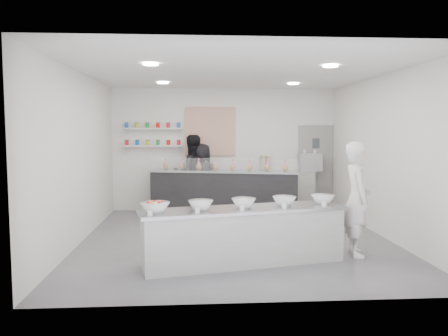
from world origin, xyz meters
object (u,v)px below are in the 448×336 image
at_px(back_bar, 224,193).
at_px(espresso_ledge, 287,190).
at_px(woman_prep, 357,199).
at_px(prep_counter, 244,236).
at_px(espresso_machine, 310,162).
at_px(staff_right, 202,178).
at_px(staff_left, 192,174).

xyz_separation_m(back_bar, espresso_ledge, (1.61, 0.60, -0.04)).
height_order(espresso_ledge, woman_prep, woman_prep).
bearing_deg(back_bar, prep_counter, -75.58).
xyz_separation_m(espresso_ledge, woman_prep, (0.26, -3.96, 0.41)).
height_order(prep_counter, espresso_ledge, espresso_ledge).
relative_size(espresso_machine, staff_right, 0.33).
bearing_deg(staff_right, espresso_machine, -152.75).
bearing_deg(staff_right, back_bar, 164.18).
xyz_separation_m(espresso_machine, staff_right, (-2.67, -0.18, -0.36)).
distance_m(back_bar, espresso_ledge, 1.72).
bearing_deg(espresso_ledge, back_bar, -159.74).
distance_m(espresso_ledge, staff_right, 2.16).
xyz_separation_m(espresso_ledge, espresso_machine, (0.55, 0.00, 0.70)).
xyz_separation_m(prep_counter, back_bar, (-0.04, 3.69, 0.11)).
bearing_deg(prep_counter, back_bar, 78.26).
bearing_deg(prep_counter, staff_left, 88.56).
distance_m(espresso_machine, staff_right, 2.70).
relative_size(prep_counter, espresso_ledge, 2.33).
bearing_deg(espresso_machine, staff_left, -176.09).
distance_m(espresso_machine, woman_prep, 3.98).
height_order(staff_left, staff_right, staff_left).
height_order(woman_prep, staff_left, staff_left).
bearing_deg(espresso_machine, woman_prep, -94.18).
height_order(woman_prep, staff_right, woman_prep).
relative_size(espresso_machine, staff_left, 0.30).
bearing_deg(espresso_machine, prep_counter, -116.30).
distance_m(back_bar, espresso_machine, 2.34).
distance_m(prep_counter, woman_prep, 1.92).
xyz_separation_m(back_bar, staff_left, (-0.75, 0.40, 0.41)).
relative_size(espresso_ledge, staff_right, 0.79).
bearing_deg(staff_left, espresso_ledge, 168.71).
distance_m(back_bar, staff_right, 0.72).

